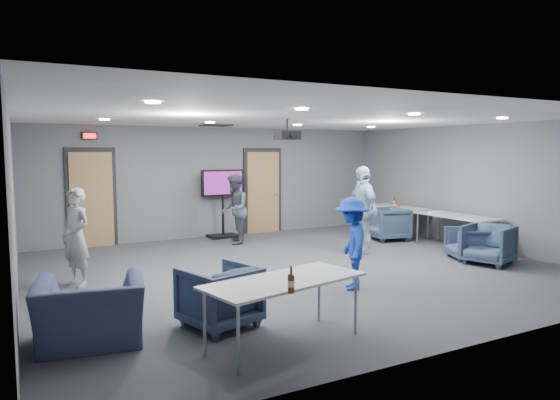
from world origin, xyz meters
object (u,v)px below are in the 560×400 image
table_right_b (457,217)px  table_front_left (284,283)px  person_b (234,209)px  chair_right_c (488,244)px  projector (287,135)px  bottle_right (394,202)px  person_c (362,210)px  bottle_front (291,283)px  person_a (76,237)px  table_right_a (398,209)px  chair_right_b (467,243)px  chair_front_b (91,312)px  tv_stand (223,199)px  chair_front_a (219,296)px  chair_right_a (388,224)px  person_d (352,243)px

table_right_b → table_front_left: size_ratio=0.97×
person_b → chair_right_c: (3.42, -4.15, -0.42)m
projector → bottle_right: bearing=26.9°
person_b → person_c: 2.94m
table_front_left → bottle_front: bearing=-123.5°
person_a → table_right_a: size_ratio=0.92×
chair_right_b → chair_front_b: size_ratio=0.61×
person_c → chair_right_b: person_c is taller
person_c → table_front_left: size_ratio=0.93×
chair_front_b → table_right_b: bearing=-155.8°
table_right_a → tv_stand: (-3.99, 1.82, 0.26)m
chair_front_a → bottle_right: bearing=-162.4°
chair_right_b → table_front_left: bearing=-44.5°
chair_right_a → person_b: bearing=-99.0°
person_d → chair_front_b: size_ratio=1.26×
person_d → table_right_a: bearing=160.1°
chair_front_b → bottle_right: 9.01m
person_d → projector: bearing=-143.6°
person_a → chair_right_b: size_ratio=2.26×
person_b → chair_right_a: bearing=93.3°
person_d → bottle_front: person_d is taller
chair_front_a → chair_right_c: bearing=171.4°
person_c → table_front_left: bearing=-38.6°
person_b → table_right_a: 4.17m
chair_right_b → bottle_right: bottle_right is taller
bottle_right → chair_front_b: bearing=-151.8°
person_c → chair_front_b: 6.25m
person_a → chair_right_c: person_a is taller
person_a → chair_right_b: person_a is taller
person_b → chair_front_b: (-3.71, -4.80, -0.43)m
person_d → chair_right_c: bearing=122.0°
person_a → person_c: person_c is taller
person_a → person_c: (5.53, -0.03, 0.13)m
person_c → bottle_right: (2.27, 1.65, -0.09)m
person_a → chair_front_a: person_a is taller
chair_right_c → chair_front_a: size_ratio=1.00×
table_right_b → chair_right_b: bearing=143.1°
person_d → chair_right_c: (3.28, 0.18, -0.34)m
table_right_b → table_front_left: same height
chair_right_b → table_front_left: size_ratio=0.35×
chair_right_c → chair_front_b: chair_right_c is taller
tv_stand → chair_right_c: bearing=-56.8°
table_front_left → person_d: bearing=24.4°
chair_right_b → projector: projector is taller
chair_front_a → table_right_a: (6.33, 4.06, 0.31)m
chair_front_b → table_front_left: size_ratio=0.58×
chair_front_a → bottle_right: 7.83m
chair_front_a → bottle_right: (6.48, 4.38, 0.45)m
chair_right_b → chair_front_a: bearing=-54.0°
person_a → projector: projector is taller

